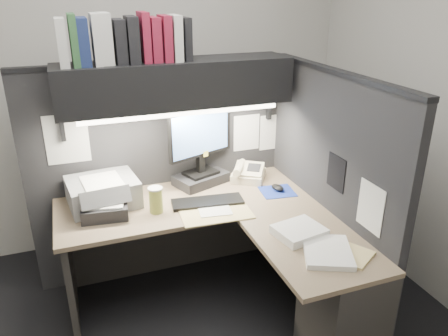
{
  "coord_description": "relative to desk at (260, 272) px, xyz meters",
  "views": [
    {
      "loc": [
        -0.57,
        -2.05,
        2.08
      ],
      "look_at": [
        0.37,
        0.51,
        0.95
      ],
      "focal_mm": 35.0,
      "sensor_mm": 36.0,
      "label": 1
    }
  ],
  "objects": [
    {
      "name": "partition_right",
      "position": [
        0.55,
        0.18,
        0.36
      ],
      "size": [
        0.06,
        1.5,
        1.6
      ],
      "primitive_type": "cube",
      "color": "black",
      "rests_on": "floor"
    },
    {
      "name": "notebook_stack",
      "position": [
        -0.86,
        0.53,
        0.33
      ],
      "size": [
        0.31,
        0.27,
        0.09
      ],
      "primitive_type": "cube",
      "rotation": [
        0.0,
        0.0,
        -0.12
      ],
      "color": "black",
      "rests_on": "desk"
    },
    {
      "name": "printer",
      "position": [
        -0.85,
        0.7,
        0.38
      ],
      "size": [
        0.48,
        0.42,
        0.18
      ],
      "primitive_type": "cube",
      "rotation": [
        0.0,
        0.0,
        0.11
      ],
      "color": "gray",
      "rests_on": "desk"
    },
    {
      "name": "coffee_cup",
      "position": [
        -0.54,
        0.47,
        0.37
      ],
      "size": [
        0.11,
        0.11,
        0.16
      ],
      "primitive_type": "cylinder",
      "rotation": [
        0.0,
        0.0,
        -0.36
      ],
      "color": "#D0C053",
      "rests_on": "desk"
    },
    {
      "name": "task_light_tube",
      "position": [
        -0.3,
        0.61,
        0.89
      ],
      "size": [
        1.32,
        0.04,
        0.04
      ],
      "primitive_type": "cylinder",
      "rotation": [
        0.0,
        1.57,
        0.0
      ],
      "color": "white",
      "rests_on": "overhead_shelf"
    },
    {
      "name": "pinned_papers",
      "position": [
        -0.0,
        0.56,
        0.61
      ],
      "size": [
        1.76,
        1.31,
        0.51
      ],
      "color": "white",
      "rests_on": "partition_back"
    },
    {
      "name": "desk",
      "position": [
        0.0,
        0.0,
        0.0
      ],
      "size": [
        1.7,
        1.53,
        0.73
      ],
      "color": "#7F6B51",
      "rests_on": "floor"
    },
    {
      "name": "mousepad",
      "position": [
        0.34,
        0.47,
        0.29
      ],
      "size": [
        0.26,
        0.24,
        0.0
      ],
      "primitive_type": "cube",
      "rotation": [
        0.0,
        0.0,
        -0.13
      ],
      "color": "navy",
      "rests_on": "desk"
    },
    {
      "name": "paper_stack_b",
      "position": [
        0.24,
        -0.34,
        0.3
      ],
      "size": [
        0.36,
        0.39,
        0.03
      ],
      "primitive_type": "cube",
      "rotation": [
        0.0,
        0.0,
        -0.42
      ],
      "color": "white",
      "rests_on": "desk"
    },
    {
      "name": "keyboard",
      "position": [
        -0.19,
        0.46,
        0.3
      ],
      "size": [
        0.5,
        0.22,
        0.02
      ],
      "primitive_type": "cube",
      "rotation": [
        0.0,
        0.0,
        -0.13
      ],
      "color": "black",
      "rests_on": "desk"
    },
    {
      "name": "telephone",
      "position": [
        0.23,
        0.75,
        0.33
      ],
      "size": [
        0.33,
        0.33,
        0.1
      ],
      "primitive_type": "cube",
      "rotation": [
        0.0,
        0.0,
        -0.58
      ],
      "color": "beige",
      "rests_on": "desk"
    },
    {
      "name": "open_folder",
      "position": [
        -0.18,
        0.32,
        0.29
      ],
      "size": [
        0.47,
        0.33,
        0.01
      ],
      "primitive_type": "cube",
      "rotation": [
        0.0,
        0.0,
        -0.07
      ],
      "color": "#CFBA74",
      "rests_on": "desk"
    },
    {
      "name": "overhead_shelf",
      "position": [
        -0.3,
        0.75,
        1.06
      ],
      "size": [
        1.55,
        0.34,
        0.3
      ],
      "primitive_type": "cube",
      "color": "black",
      "rests_on": "partition_back"
    },
    {
      "name": "binder_row",
      "position": [
        -0.61,
        0.75,
        1.35
      ],
      "size": [
        0.8,
        0.25,
        0.3
      ],
      "color": "silver",
      "rests_on": "overhead_shelf"
    },
    {
      "name": "paper_stack_a",
      "position": [
        0.19,
        -0.11,
        0.31
      ],
      "size": [
        0.31,
        0.27,
        0.05
      ],
      "primitive_type": "cube",
      "rotation": [
        0.0,
        0.0,
        0.18
      ],
      "color": "white",
      "rests_on": "desk"
    },
    {
      "name": "partition_back",
      "position": [
        -0.4,
        0.93,
        0.36
      ],
      "size": [
        1.9,
        0.06,
        1.6
      ],
      "primitive_type": "cube",
      "color": "black",
      "rests_on": "floor"
    },
    {
      "name": "manila_stack",
      "position": [
        0.34,
        -0.37,
        0.29
      ],
      "size": [
        0.31,
        0.33,
        0.01
      ],
      "primitive_type": "cube",
      "rotation": [
        0.0,
        0.0,
        0.55
      ],
      "color": "#CFBA74",
      "rests_on": "desk"
    },
    {
      "name": "monitor",
      "position": [
        -0.13,
        0.79,
        0.51
      ],
      "size": [
        0.51,
        0.35,
        0.57
      ],
      "rotation": [
        0.0,
        0.0,
        0.35
      ],
      "color": "black",
      "rests_on": "desk"
    },
    {
      "name": "mouse",
      "position": [
        0.35,
        0.48,
        0.31
      ],
      "size": [
        0.09,
        0.12,
        0.04
      ],
      "primitive_type": "ellipsoid",
      "rotation": [
        0.0,
        0.0,
        0.27
      ],
      "color": "black",
      "rests_on": "mousepad"
    },
    {
      "name": "wall_back",
      "position": [
        -0.43,
        1.5,
        0.91
      ],
      "size": [
        3.5,
        0.04,
        2.7
      ],
      "primitive_type": "cube",
      "color": "beige",
      "rests_on": "floor"
    }
  ]
}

